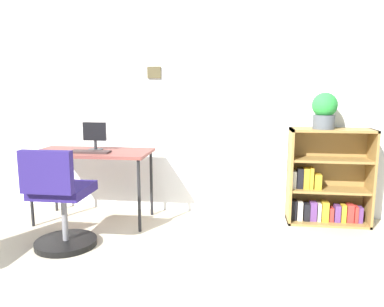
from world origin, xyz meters
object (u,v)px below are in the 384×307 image
desk (92,156)px  potted_plant_on_shelf (324,110)px  bookshelf_low (326,182)px  keyboard (90,152)px  monitor (95,135)px  office_chair (60,205)px

desk → potted_plant_on_shelf: potted_plant_on_shelf is taller
desk → bookshelf_low: bearing=6.8°
desk → keyboard: (0.02, -0.10, 0.07)m
desk → monitor: 0.21m
keyboard → monitor: bearing=91.8°
potted_plant_on_shelf → desk: bearing=-174.4°
desk → potted_plant_on_shelf: (2.25, 0.22, 0.47)m
keyboard → desk: bearing=102.3°
desk → office_chair: bearing=-90.3°
office_chair → bookshelf_low: bearing=22.8°
keyboard → bookshelf_low: (2.30, 0.38, -0.32)m
keyboard → office_chair: (-0.03, -0.60, -0.35)m
desk → keyboard: bearing=-77.7°
office_chair → bookshelf_low: 2.52m
keyboard → office_chair: bearing=-92.6°
keyboard → office_chair: size_ratio=0.44×
office_chair → potted_plant_on_shelf: bearing=22.2°
monitor → keyboard: size_ratio=0.73×
desk → monitor: size_ratio=4.11×
monitor → office_chair: monitor is taller
potted_plant_on_shelf → keyboard: bearing=-171.7°
bookshelf_low → monitor: bearing=-174.3°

